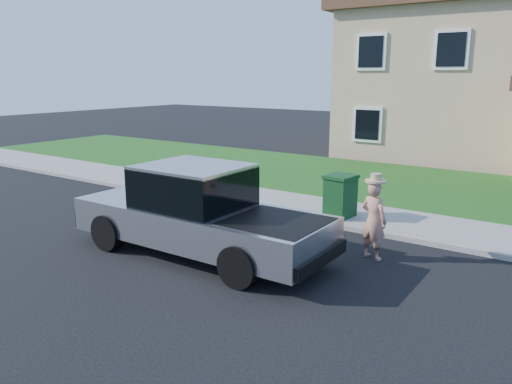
# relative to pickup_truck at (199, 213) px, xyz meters

# --- Properties ---
(ground) EXTENTS (80.00, 80.00, 0.00)m
(ground) POSITION_rel_pickup_truck_xyz_m (0.53, 0.41, -0.88)
(ground) COLOR black
(ground) RESTS_ON ground
(curb) EXTENTS (40.00, 0.20, 0.12)m
(curb) POSITION_rel_pickup_truck_xyz_m (1.53, 3.31, -0.82)
(curb) COLOR gray
(curb) RESTS_ON ground
(sidewalk) EXTENTS (40.00, 2.00, 0.15)m
(sidewalk) POSITION_rel_pickup_truck_xyz_m (1.53, 4.41, -0.80)
(sidewalk) COLOR gray
(sidewalk) RESTS_ON ground
(lawn) EXTENTS (40.00, 7.00, 0.10)m
(lawn) POSITION_rel_pickup_truck_xyz_m (1.53, 8.91, -0.83)
(lawn) COLOR #154915
(lawn) RESTS_ON ground
(house) EXTENTS (14.00, 11.30, 6.85)m
(house) POSITION_rel_pickup_truck_xyz_m (1.84, 16.79, 2.29)
(house) COLOR tan
(house) RESTS_ON ground
(pickup_truck) EXTENTS (5.74, 2.21, 1.88)m
(pickup_truck) POSITION_rel_pickup_truck_xyz_m (0.00, 0.00, 0.00)
(pickup_truck) COLOR black
(pickup_truck) RESTS_ON ground
(woman) EXTENTS (0.67, 0.53, 1.77)m
(woman) POSITION_rel_pickup_truck_xyz_m (3.07, 1.82, -0.04)
(woman) COLOR tan
(woman) RESTS_ON ground
(trash_bin) EXTENTS (0.74, 0.83, 1.07)m
(trash_bin) POSITION_rel_pickup_truck_xyz_m (1.40, 3.80, -0.18)
(trash_bin) COLOR #103C19
(trash_bin) RESTS_ON sidewalk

